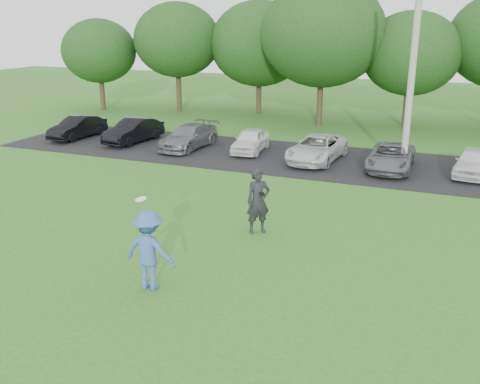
% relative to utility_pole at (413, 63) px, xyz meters
% --- Properties ---
extents(ground, '(100.00, 100.00, 0.00)m').
position_rel_utility_pole_xyz_m(ground, '(-3.94, -12.65, -4.59)').
color(ground, '#31641C').
rests_on(ground, ground).
extents(parking_lot, '(32.00, 6.50, 0.03)m').
position_rel_utility_pole_xyz_m(parking_lot, '(-3.94, 0.35, -4.58)').
color(parking_lot, black).
rests_on(parking_lot, ground).
extents(utility_pole, '(0.28, 0.28, 9.18)m').
position_rel_utility_pole_xyz_m(utility_pole, '(0.00, 0.00, 0.00)').
color(utility_pole, '#A5A4A0').
rests_on(utility_pole, ground).
extents(frisbee_player, '(1.30, 0.76, 2.31)m').
position_rel_utility_pole_xyz_m(frisbee_player, '(-4.62, -13.31, -3.59)').
color(frisbee_player, '#3A62A3').
rests_on(frisbee_player, ground).
extents(camera_bystander, '(0.88, 0.84, 2.03)m').
position_rel_utility_pole_xyz_m(camera_bystander, '(-3.43, -8.95, -3.58)').
color(camera_bystander, black).
rests_on(camera_bystander, ground).
extents(parked_cars, '(28.35, 4.60, 1.26)m').
position_rel_utility_pole_xyz_m(parked_cars, '(-3.61, 0.35, -3.97)').
color(parked_cars, black).
rests_on(parked_cars, parking_lot).
extents(tree_row, '(42.39, 9.85, 8.64)m').
position_rel_utility_pole_xyz_m(tree_row, '(-2.43, 10.11, 0.32)').
color(tree_row, '#38281C').
rests_on(tree_row, ground).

